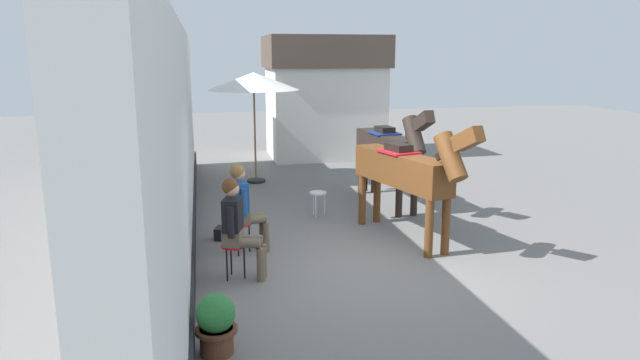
% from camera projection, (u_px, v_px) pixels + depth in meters
% --- Properties ---
extents(ground_plane, '(40.00, 40.00, 0.00)m').
position_uv_depth(ground_plane, '(321.00, 213.00, 11.03)').
color(ground_plane, slate).
extents(pub_facade_wall, '(0.34, 14.00, 3.40)m').
position_uv_depth(pub_facade_wall, '(179.00, 151.00, 8.76)').
color(pub_facade_wall, white).
rests_on(pub_facade_wall, ground_plane).
extents(distant_cottage, '(3.40, 2.60, 3.50)m').
position_uv_depth(distant_cottage, '(324.00, 95.00, 16.82)').
color(distant_cottage, silver).
rests_on(distant_cottage, ground_plane).
extents(seated_visitor_near, '(0.61, 0.48, 1.39)m').
position_uv_depth(seated_visitor_near, '(238.00, 223.00, 7.64)').
color(seated_visitor_near, red).
rests_on(seated_visitor_near, ground_plane).
extents(seated_visitor_far, '(0.61, 0.48, 1.39)m').
position_uv_depth(seated_visitor_far, '(244.00, 204.00, 8.65)').
color(seated_visitor_far, red).
rests_on(seated_visitor_far, ground_plane).
extents(saddled_horse_near, '(1.04, 2.93, 2.06)m').
position_uv_depth(saddled_horse_near, '(406.00, 171.00, 9.17)').
color(saddled_horse_near, brown).
rests_on(saddled_horse_near, ground_plane).
extents(saddled_horse_far, '(0.65, 2.99, 2.06)m').
position_uv_depth(saddled_horse_far, '(389.00, 148.00, 11.35)').
color(saddled_horse_far, '#2D231E').
rests_on(saddled_horse_far, ground_plane).
extents(flower_planter_near, '(0.43, 0.43, 0.64)m').
position_uv_depth(flower_planter_near, '(216.00, 323.00, 5.78)').
color(flower_planter_near, brown).
rests_on(flower_planter_near, ground_plane).
extents(cafe_parasol, '(2.10, 2.10, 2.58)m').
position_uv_depth(cafe_parasol, '(254.00, 82.00, 13.15)').
color(cafe_parasol, black).
rests_on(cafe_parasol, ground_plane).
extents(spare_stool_white, '(0.32, 0.32, 0.46)m').
position_uv_depth(spare_stool_white, '(318.00, 195.00, 10.73)').
color(spare_stool_white, white).
rests_on(spare_stool_white, ground_plane).
extents(satchel_bag, '(0.19, 0.30, 0.20)m').
position_uv_depth(satchel_bag, '(219.00, 233.00, 9.44)').
color(satchel_bag, black).
rests_on(satchel_bag, ground_plane).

